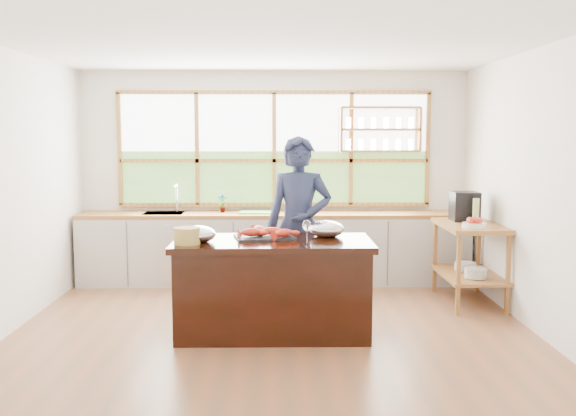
{
  "coord_description": "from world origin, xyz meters",
  "views": [
    {
      "loc": [
        0.05,
        -6.13,
        1.88
      ],
      "look_at": [
        0.15,
        0.15,
        1.16
      ],
      "focal_mm": 40.0,
      "sensor_mm": 36.0,
      "label": 1
    }
  ],
  "objects_px": {
    "espresso_machine": "(464,206)",
    "wicker_basket": "(187,236)",
    "cook": "(299,226)",
    "island": "(273,287)"
  },
  "relations": [
    {
      "from": "wicker_basket",
      "to": "island",
      "type": "bearing_deg",
      "value": 15.39
    },
    {
      "from": "island",
      "to": "cook",
      "type": "bearing_deg",
      "value": 68.52
    },
    {
      "from": "espresso_machine",
      "to": "wicker_basket",
      "type": "bearing_deg",
      "value": -151.27
    },
    {
      "from": "espresso_machine",
      "to": "cook",
      "type": "bearing_deg",
      "value": -160.01
    },
    {
      "from": "cook",
      "to": "wicker_basket",
      "type": "height_order",
      "value": "cook"
    },
    {
      "from": "island",
      "to": "wicker_basket",
      "type": "relative_size",
      "value": 7.83
    },
    {
      "from": "island",
      "to": "wicker_basket",
      "type": "xyz_separation_m",
      "value": [
        -0.77,
        -0.21,
        0.52
      ]
    },
    {
      "from": "cook",
      "to": "espresso_machine",
      "type": "bearing_deg",
      "value": 28.17
    },
    {
      "from": "cook",
      "to": "espresso_machine",
      "type": "relative_size",
      "value": 5.6
    },
    {
      "from": "espresso_machine",
      "to": "wicker_basket",
      "type": "height_order",
      "value": "espresso_machine"
    }
  ]
}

